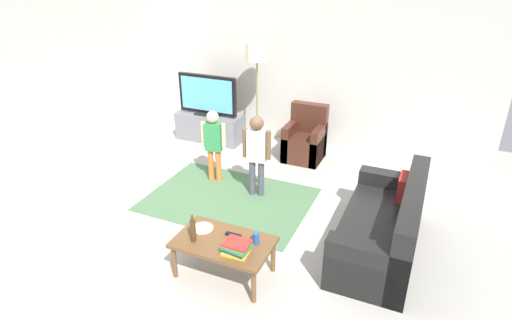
{
  "coord_description": "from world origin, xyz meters",
  "views": [
    {
      "loc": [
        2.03,
        -3.97,
        3.03
      ],
      "look_at": [
        0.0,
        0.6,
        0.65
      ],
      "focal_mm": 29.93,
      "sensor_mm": 36.0,
      "label": 1
    }
  ],
  "objects_px": {
    "child_center": "(257,149)",
    "book_stack": "(237,248)",
    "armchair": "(305,141)",
    "soda_can": "(256,238)",
    "child_near_tv": "(214,140)",
    "tv_remote": "(233,235)",
    "tv": "(207,95)",
    "plate": "(203,228)",
    "floor_lamp": "(257,58)",
    "bottle": "(193,230)",
    "couch": "(387,230)",
    "coffee_table": "(224,245)",
    "tv_stand": "(210,127)"
  },
  "relations": [
    {
      "from": "tv_stand",
      "to": "floor_lamp",
      "type": "relative_size",
      "value": 0.67
    },
    {
      "from": "tv_remote",
      "to": "tv_stand",
      "type": "bearing_deg",
      "value": 121.84
    },
    {
      "from": "floor_lamp",
      "to": "book_stack",
      "type": "distance_m",
      "value": 3.81
    },
    {
      "from": "couch",
      "to": "coffee_table",
      "type": "bearing_deg",
      "value": -143.94
    },
    {
      "from": "bottle",
      "to": "armchair",
      "type": "bearing_deg",
      "value": 87.27
    },
    {
      "from": "child_near_tv",
      "to": "bottle",
      "type": "bearing_deg",
      "value": -66.72
    },
    {
      "from": "armchair",
      "to": "coffee_table",
      "type": "height_order",
      "value": "armchair"
    },
    {
      "from": "armchair",
      "to": "soda_can",
      "type": "xyz_separation_m",
      "value": [
        0.45,
        -3.0,
        0.18
      ]
    },
    {
      "from": "book_stack",
      "to": "soda_can",
      "type": "xyz_separation_m",
      "value": [
        0.11,
        0.22,
        -0.0
      ]
    },
    {
      "from": "floor_lamp",
      "to": "tv_remote",
      "type": "xyz_separation_m",
      "value": [
        1.13,
        -3.18,
        -1.11
      ]
    },
    {
      "from": "tv_stand",
      "to": "plate",
      "type": "relative_size",
      "value": 5.45
    },
    {
      "from": "floor_lamp",
      "to": "coffee_table",
      "type": "bearing_deg",
      "value": -71.85
    },
    {
      "from": "book_stack",
      "to": "bottle",
      "type": "height_order",
      "value": "bottle"
    },
    {
      "from": "child_center",
      "to": "book_stack",
      "type": "relative_size",
      "value": 4.22
    },
    {
      "from": "child_near_tv",
      "to": "plate",
      "type": "distance_m",
      "value": 1.9
    },
    {
      "from": "couch",
      "to": "armchair",
      "type": "bearing_deg",
      "value": 128.49
    },
    {
      "from": "tv",
      "to": "coffee_table",
      "type": "xyz_separation_m",
      "value": [
        1.95,
        -3.12,
        -0.48
      ]
    },
    {
      "from": "book_stack",
      "to": "tv_remote",
      "type": "distance_m",
      "value": 0.3
    },
    {
      "from": "soda_can",
      "to": "plate",
      "type": "distance_m",
      "value": 0.62
    },
    {
      "from": "bottle",
      "to": "plate",
      "type": "distance_m",
      "value": 0.25
    },
    {
      "from": "floor_lamp",
      "to": "plate",
      "type": "xyz_separation_m",
      "value": [
        0.78,
        -3.2,
        -1.12
      ]
    },
    {
      "from": "tv",
      "to": "tv_remote",
      "type": "distance_m",
      "value": 3.63
    },
    {
      "from": "armchair",
      "to": "tv_remote",
      "type": "distance_m",
      "value": 2.99
    },
    {
      "from": "tv",
      "to": "plate",
      "type": "height_order",
      "value": "tv"
    },
    {
      "from": "bottle",
      "to": "soda_can",
      "type": "distance_m",
      "value": 0.64
    },
    {
      "from": "bottle",
      "to": "soda_can",
      "type": "height_order",
      "value": "bottle"
    },
    {
      "from": "book_stack",
      "to": "bottle",
      "type": "xyz_separation_m",
      "value": [
        -0.49,
        0.0,
        0.06
      ]
    },
    {
      "from": "bottle",
      "to": "tv_remote",
      "type": "distance_m",
      "value": 0.42
    },
    {
      "from": "tv",
      "to": "bottle",
      "type": "relative_size",
      "value": 3.63
    },
    {
      "from": "couch",
      "to": "plate",
      "type": "xyz_separation_m",
      "value": [
        -1.78,
        -0.98,
        0.14
      ]
    },
    {
      "from": "child_center",
      "to": "plate",
      "type": "height_order",
      "value": "child_center"
    },
    {
      "from": "couch",
      "to": "child_center",
      "type": "height_order",
      "value": "child_center"
    },
    {
      "from": "tv",
      "to": "coffee_table",
      "type": "relative_size",
      "value": 1.1
    },
    {
      "from": "floor_lamp",
      "to": "tv_remote",
      "type": "distance_m",
      "value": 3.55
    },
    {
      "from": "child_center",
      "to": "book_stack",
      "type": "xyz_separation_m",
      "value": [
        0.58,
        -1.78,
        -0.22
      ]
    },
    {
      "from": "tv_remote",
      "to": "book_stack",
      "type": "bearing_deg",
      "value": -57.72
    },
    {
      "from": "child_near_tv",
      "to": "coffee_table",
      "type": "bearing_deg",
      "value": -58.47
    },
    {
      "from": "tv_stand",
      "to": "floor_lamp",
      "type": "xyz_separation_m",
      "value": [
        0.87,
        0.15,
        1.3
      ]
    },
    {
      "from": "floor_lamp",
      "to": "soda_can",
      "type": "height_order",
      "value": "floor_lamp"
    },
    {
      "from": "armchair",
      "to": "child_center",
      "type": "relative_size",
      "value": 0.77
    },
    {
      "from": "floor_lamp",
      "to": "tv",
      "type": "bearing_deg",
      "value": -168.8
    },
    {
      "from": "armchair",
      "to": "tv_stand",
      "type": "bearing_deg",
      "value": 178.76
    },
    {
      "from": "book_stack",
      "to": "tv",
      "type": "bearing_deg",
      "value": 123.72
    },
    {
      "from": "soda_can",
      "to": "book_stack",
      "type": "bearing_deg",
      "value": -115.6
    },
    {
      "from": "armchair",
      "to": "tv_remote",
      "type": "relative_size",
      "value": 5.29
    },
    {
      "from": "child_near_tv",
      "to": "tv_remote",
      "type": "xyz_separation_m",
      "value": [
        1.16,
        -1.69,
        -0.23
      ]
    },
    {
      "from": "soda_can",
      "to": "plate",
      "type": "relative_size",
      "value": 0.55
    },
    {
      "from": "floor_lamp",
      "to": "plate",
      "type": "height_order",
      "value": "floor_lamp"
    },
    {
      "from": "couch",
      "to": "book_stack",
      "type": "xyz_separation_m",
      "value": [
        -1.27,
        -1.2,
        0.19
      ]
    },
    {
      "from": "armchair",
      "to": "soda_can",
      "type": "height_order",
      "value": "armchair"
    }
  ]
}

